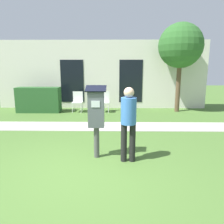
{
  "coord_description": "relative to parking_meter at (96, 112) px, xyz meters",
  "views": [
    {
      "loc": [
        0.68,
        -3.83,
        1.98
      ],
      "look_at": [
        0.61,
        0.64,
        1.05
      ],
      "focal_mm": 35.0,
      "sensor_mm": 36.0,
      "label": 1
    }
  ],
  "objects": [
    {
      "name": "hedge_row",
      "position": [
        -2.98,
        4.9,
        -0.47
      ],
      "size": [
        1.88,
        0.6,
        1.1
      ],
      "color": "#285628",
      "rests_on": "ground"
    },
    {
      "name": "parking_meter",
      "position": [
        0.0,
        0.0,
        0.0
      ],
      "size": [
        0.44,
        0.31,
        1.59
      ],
      "color": "#4C4C4C",
      "rests_on": "ground"
    },
    {
      "name": "sidewalk",
      "position": [
        -0.26,
        2.52,
        -1.01
      ],
      "size": [
        12.0,
        1.1,
        0.02
      ],
      "color": "#B7B2A8",
      "rests_on": "ground"
    },
    {
      "name": "outdoor_chair_middle",
      "position": [
        -0.08,
        5.0,
        -0.49
      ],
      "size": [
        0.44,
        0.44,
        0.9
      ],
      "rotation": [
        0.0,
        0.0,
        -0.32
      ],
      "color": "white",
      "rests_on": "ground"
    },
    {
      "name": "building_facade",
      "position": [
        -0.26,
        6.02,
        0.58
      ],
      "size": [
        10.0,
        0.26,
        3.2
      ],
      "color": "silver",
      "rests_on": "ground"
    },
    {
      "name": "outdoor_chair_left",
      "position": [
        -1.28,
        4.99,
        -0.49
      ],
      "size": [
        0.44,
        0.44,
        0.9
      ],
      "rotation": [
        0.0,
        0.0,
        0.42
      ],
      "color": "white",
      "rests_on": "ground"
    },
    {
      "name": "tree",
      "position": [
        3.18,
        5.15,
        1.83
      ],
      "size": [
        1.9,
        1.9,
        3.82
      ],
      "color": "brown",
      "rests_on": "ground"
    },
    {
      "name": "person_standing",
      "position": [
        0.68,
        -0.2,
        -0.09
      ],
      "size": [
        0.32,
        0.32,
        1.58
      ],
      "rotation": [
        0.0,
        0.0,
        0.6
      ],
      "color": "black",
      "rests_on": "ground"
    },
    {
      "name": "ground_plane",
      "position": [
        -0.26,
        -0.74,
        -1.02
      ],
      "size": [
        40.0,
        40.0,
        0.0
      ],
      "primitive_type": "plane",
      "color": "#476B2D"
    }
  ]
}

